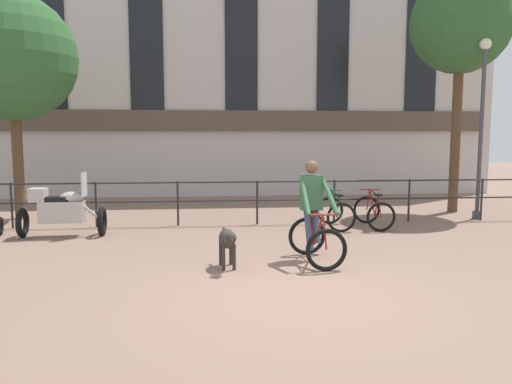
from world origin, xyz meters
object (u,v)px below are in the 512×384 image
cyclist_with_bike (314,216)px  street_lamp (482,119)px  dog (228,240)px  parked_motorcycle (61,210)px  parked_bicycle_mid_left (374,212)px  parked_bicycle_near_lamp (335,213)px

cyclist_with_bike → street_lamp: size_ratio=0.38×
cyclist_with_bike → dog: size_ratio=1.90×
parked_motorcycle → cyclist_with_bike: bearing=-118.7°
cyclist_with_bike → dog: 1.55m
street_lamp → dog: bearing=-147.6°
dog → parked_motorcycle: parked_motorcycle is taller
parked_motorcycle → parked_bicycle_mid_left: bearing=-88.4°
cyclist_with_bike → parked_motorcycle: 5.45m
parked_bicycle_near_lamp → street_lamp: bearing=-167.3°
parked_motorcycle → parked_bicycle_near_lamp: (5.97, 0.39, -0.20)m
parked_bicycle_near_lamp → parked_bicycle_mid_left: (0.90, 0.00, 0.00)m
parked_motorcycle → street_lamp: 10.15m
dog → parked_motorcycle: (-3.37, 2.86, 0.10)m
parked_motorcycle → street_lamp: size_ratio=0.39×
parked_bicycle_mid_left → street_lamp: (3.00, 0.88, 2.15)m
parked_bicycle_near_lamp → street_lamp: 4.55m
parked_motorcycle → street_lamp: street_lamp is taller
dog → parked_bicycle_mid_left: bearing=36.4°
cyclist_with_bike → dog: cyclist_with_bike is taller
parked_motorcycle → parked_bicycle_near_lamp: bearing=-87.9°
parked_bicycle_mid_left → street_lamp: street_lamp is taller
dog → street_lamp: bearing=25.9°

